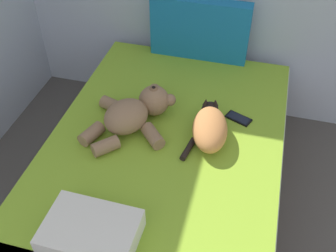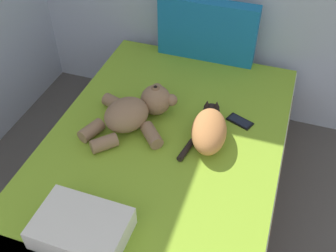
{
  "view_description": "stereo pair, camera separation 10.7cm",
  "coord_description": "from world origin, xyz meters",
  "px_view_note": "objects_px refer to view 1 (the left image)",
  "views": [
    {
      "loc": [
        1.74,
        1.54,
        2.07
      ],
      "look_at": [
        1.31,
        3.15,
        0.54
      ],
      "focal_mm": 42.75,
      "sensor_mm": 36.0,
      "label": 1
    },
    {
      "loc": [
        1.84,
        1.57,
        2.07
      ],
      "look_at": [
        1.31,
        3.15,
        0.54
      ],
      "focal_mm": 42.75,
      "sensor_mm": 36.0,
      "label": 2
    }
  ],
  "objects_px": {
    "teddy_bear": "(134,113)",
    "cell_phone": "(238,118)",
    "cat": "(210,127)",
    "throw_pillow": "(91,233)",
    "patterned_cushion": "(200,29)",
    "bed": "(161,183)"
  },
  "relations": [
    {
      "from": "patterned_cushion",
      "to": "throw_pillow",
      "type": "bearing_deg",
      "value": -95.3
    },
    {
      "from": "teddy_bear",
      "to": "patterned_cushion",
      "type": "bearing_deg",
      "value": 75.57
    },
    {
      "from": "cat",
      "to": "throw_pillow",
      "type": "relative_size",
      "value": 1.1
    },
    {
      "from": "cell_phone",
      "to": "teddy_bear",
      "type": "bearing_deg",
      "value": -161.25
    },
    {
      "from": "teddy_bear",
      "to": "throw_pillow",
      "type": "height_order",
      "value": "teddy_bear"
    },
    {
      "from": "cell_phone",
      "to": "throw_pillow",
      "type": "xyz_separation_m",
      "value": [
        -0.51,
        -0.96,
        0.05
      ]
    },
    {
      "from": "bed",
      "to": "patterned_cushion",
      "type": "distance_m",
      "value": 1.08
    },
    {
      "from": "cat",
      "to": "cell_phone",
      "type": "distance_m",
      "value": 0.25
    },
    {
      "from": "patterned_cushion",
      "to": "throw_pillow",
      "type": "relative_size",
      "value": 1.67
    },
    {
      "from": "teddy_bear",
      "to": "cell_phone",
      "type": "height_order",
      "value": "teddy_bear"
    },
    {
      "from": "cat",
      "to": "throw_pillow",
      "type": "xyz_separation_m",
      "value": [
        -0.37,
        -0.77,
        -0.02
      ]
    },
    {
      "from": "teddy_bear",
      "to": "throw_pillow",
      "type": "distance_m",
      "value": 0.77
    },
    {
      "from": "bed",
      "to": "cat",
      "type": "xyz_separation_m",
      "value": [
        0.23,
        0.18,
        0.33
      ]
    },
    {
      "from": "bed",
      "to": "teddy_bear",
      "type": "distance_m",
      "value": 0.44
    },
    {
      "from": "throw_pillow",
      "to": "cat",
      "type": "bearing_deg",
      "value": 64.26
    },
    {
      "from": "teddy_bear",
      "to": "cell_phone",
      "type": "xyz_separation_m",
      "value": [
        0.57,
        0.19,
        -0.08
      ]
    },
    {
      "from": "teddy_bear",
      "to": "cell_phone",
      "type": "bearing_deg",
      "value": 18.75
    },
    {
      "from": "bed",
      "to": "cell_phone",
      "type": "distance_m",
      "value": 0.59
    },
    {
      "from": "patterned_cushion",
      "to": "cat",
      "type": "height_order",
      "value": "patterned_cushion"
    },
    {
      "from": "bed",
      "to": "throw_pillow",
      "type": "xyz_separation_m",
      "value": [
        -0.14,
        -0.59,
        0.32
      ]
    },
    {
      "from": "patterned_cushion",
      "to": "cell_phone",
      "type": "xyz_separation_m",
      "value": [
        0.37,
        -0.6,
        -0.2
      ]
    },
    {
      "from": "cat",
      "to": "teddy_bear",
      "type": "bearing_deg",
      "value": -179.59
    }
  ]
}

